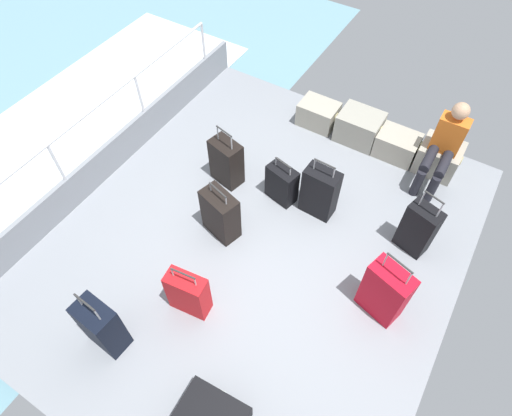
{
  "coord_description": "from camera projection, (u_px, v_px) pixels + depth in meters",
  "views": [
    {
      "loc": [
        1.42,
        -2.34,
        4.26
      ],
      "look_at": [
        -0.15,
        0.23,
        0.25
      ],
      "focal_mm": 30.52,
      "sensor_mm": 36.0,
      "label": 1
    }
  ],
  "objects": [
    {
      "name": "cargo_crate_1",
      "position": [
        359.0,
        127.0,
        5.9
      ],
      "size": [
        0.6,
        0.45,
        0.41
      ],
      "color": "gray",
      "rests_on": "ground_plane"
    },
    {
      "name": "suitcase_3",
      "position": [
        188.0,
        293.0,
        4.33
      ],
      "size": [
        0.43,
        0.24,
        0.71
      ],
      "color": "red",
      "rests_on": "ground_plane"
    },
    {
      "name": "suitcase_7",
      "position": [
        220.0,
        214.0,
        4.88
      ],
      "size": [
        0.48,
        0.35,
        0.75
      ],
      "color": "black",
      "rests_on": "ground_plane"
    },
    {
      "name": "cargo_crate_3",
      "position": [
        438.0,
        157.0,
        5.57
      ],
      "size": [
        0.54,
        0.45,
        0.4
      ],
      "color": "#9E9989",
      "rests_on": "ground_plane"
    },
    {
      "name": "suitcase_6",
      "position": [
        226.0,
        162.0,
        5.37
      ],
      "size": [
        0.44,
        0.33,
        0.83
      ],
      "color": "black",
      "rests_on": "ground_plane"
    },
    {
      "name": "cargo_crate_0",
      "position": [
        318.0,
        114.0,
        6.11
      ],
      "size": [
        0.56,
        0.39,
        0.34
      ],
      "color": "#9E9989",
      "rests_on": "ground_plane"
    },
    {
      "name": "suitcase_1",
      "position": [
        102.0,
        326.0,
        4.08
      ],
      "size": [
        0.41,
        0.28,
        0.87
      ],
      "color": "black",
      "rests_on": "ground_plane"
    },
    {
      "name": "sea_wake",
      "position": [
        50.0,
        146.0,
        6.45
      ],
      "size": [
        12.0,
        12.0,
        0.01
      ],
      "color": "#6B99A8",
      "rests_on": "ground_plane"
    },
    {
      "name": "passenger_seated",
      "position": [
        444.0,
        145.0,
        5.17
      ],
      "size": [
        0.34,
        0.66,
        1.1
      ],
      "color": "orange",
      "rests_on": "ground_plane"
    },
    {
      "name": "suitcase_8",
      "position": [
        385.0,
        292.0,
        4.26
      ],
      "size": [
        0.48,
        0.35,
        0.93
      ],
      "color": "#B70C1E",
      "rests_on": "ground_plane"
    },
    {
      "name": "suitcase_2",
      "position": [
        418.0,
        229.0,
        4.74
      ],
      "size": [
        0.4,
        0.3,
        0.9
      ],
      "color": "black",
      "rests_on": "ground_plane"
    },
    {
      "name": "ground_plane",
      "position": [
        257.0,
        241.0,
        5.08
      ],
      "size": [
        4.4,
        5.2,
        0.06
      ],
      "primitive_type": "cube",
      "color": "gray"
    },
    {
      "name": "suitcase_4",
      "position": [
        282.0,
        184.0,
        5.23
      ],
      "size": [
        0.41,
        0.29,
        0.63
      ],
      "color": "black",
      "rests_on": "ground_plane"
    },
    {
      "name": "suitcase_0",
      "position": [
        320.0,
        192.0,
        5.05
      ],
      "size": [
        0.41,
        0.25,
        0.83
      ],
      "color": "black",
      "rests_on": "ground_plane"
    },
    {
      "name": "gunwale_port",
      "position": [
        112.0,
        156.0,
        5.55
      ],
      "size": [
        0.06,
        5.2,
        0.45
      ],
      "primitive_type": "cube",
      "color": "gray",
      "rests_on": "ground_plane"
    },
    {
      "name": "railing_port",
      "position": [
        100.0,
        123.0,
        5.11
      ],
      "size": [
        0.04,
        4.2,
        1.02
      ],
      "color": "silver",
      "rests_on": "ground_plane"
    },
    {
      "name": "cargo_crate_2",
      "position": [
        397.0,
        145.0,
        5.74
      ],
      "size": [
        0.56,
        0.4,
        0.34
      ],
      "color": "#9E9989",
      "rests_on": "ground_plane"
    }
  ]
}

